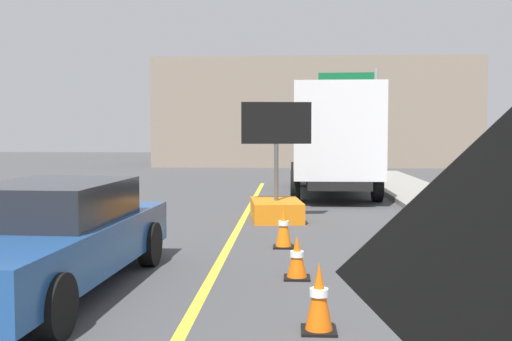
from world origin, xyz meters
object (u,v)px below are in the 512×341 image
Objects in this scene: traffic_cone_far_lane at (297,258)px; highway_guide_sign at (359,102)px; traffic_cone_mid_lane at (319,298)px; traffic_cone_curbside at (284,226)px; box_truck at (332,138)px; pickup_car at (47,237)px; arrow_board_trailer at (276,199)px.

highway_guide_sign is at bearing 81.52° from traffic_cone_far_lane.
traffic_cone_curbside reaches higher than traffic_cone_mid_lane.
box_truck is 1.58× the size of highway_guide_sign.
traffic_cone_far_lane is at bearing 15.29° from pickup_car.
traffic_cone_far_lane is at bearing -85.80° from arrow_board_trailer.
arrow_board_trailer is 0.34× the size of box_truck.
traffic_cone_mid_lane is 4.55m from traffic_cone_curbside.
traffic_cone_curbside is (-1.45, -9.37, -1.46)m from box_truck.
box_truck is 9.64m from highway_guide_sign.
box_truck is 11.81m from traffic_cone_far_lane.
arrow_board_trailer is at bearing 94.43° from traffic_cone_mid_lane.
traffic_cone_far_lane is at bearing -96.09° from box_truck.
highway_guide_sign is (6.28, 21.83, 2.73)m from pickup_car.
pickup_car is at bearing -164.71° from traffic_cone_far_lane.
traffic_cone_mid_lane is (0.62, -7.95, -0.13)m from arrow_board_trailer.
traffic_cone_curbside is (-0.21, 2.28, 0.08)m from traffic_cone_far_lane.
traffic_cone_curbside is at bearing -100.12° from highway_guide_sign.
box_truck is at bearing 81.19° from traffic_cone_curbside.
arrow_board_trailer reaches higher than traffic_cone_far_lane.
arrow_board_trailer is 7.12m from pickup_car.
traffic_cone_mid_lane is at bearing -84.98° from traffic_cone_far_lane.
highway_guide_sign is 8.29× the size of traffic_cone_far_lane.
traffic_cone_mid_lane is at bearing -97.18° from highway_guide_sign.
traffic_cone_far_lane is at bearing 95.02° from traffic_cone_mid_lane.
pickup_car is 7.23× the size of traffic_cone_mid_lane.
pickup_car reaches higher than traffic_cone_mid_lane.
traffic_cone_curbside is at bearing 95.14° from traffic_cone_mid_lane.
arrow_board_trailer is 15.94m from highway_guide_sign.
highway_guide_sign is (1.88, 9.32, 1.59)m from box_truck.
box_truck reaches higher than traffic_cone_far_lane.
arrow_board_trailer is 3.78× the size of traffic_cone_mid_lane.
traffic_cone_mid_lane is at bearing -94.30° from box_truck.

